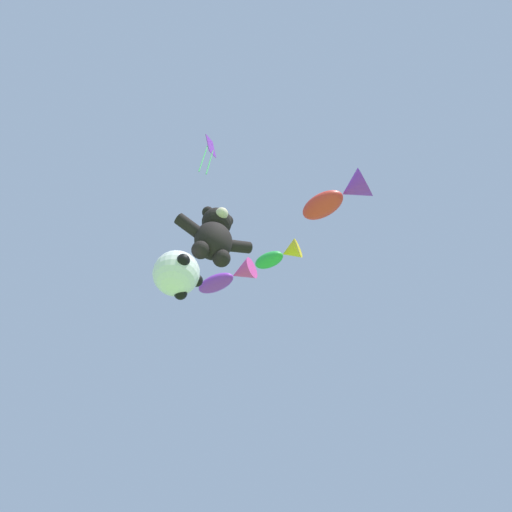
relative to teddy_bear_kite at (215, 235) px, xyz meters
The scene contains 6 objects.
teddy_bear_kite is the anchor object (origin of this frame).
soccer_ball_kite 1.69m from the teddy_bear_kite, 159.43° to the left, with size 1.05×1.05×0.97m.
fish_kite_crimson 4.82m from the teddy_bear_kite, 18.81° to the right, with size 1.89×2.39×1.02m.
fish_kite_emerald 3.63m from the teddy_bear_kite, 24.48° to the left, with size 1.41×1.65×0.68m.
fish_kite_violet 4.64m from the teddy_bear_kite, 62.97° to the left, with size 1.93×2.34×0.83m.
diamond_kite 4.35m from the teddy_bear_kite, 160.64° to the right, with size 0.65×0.62×2.70m.
Camera 1 is at (-1.11, 0.11, 1.40)m, focal length 24.00 mm.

